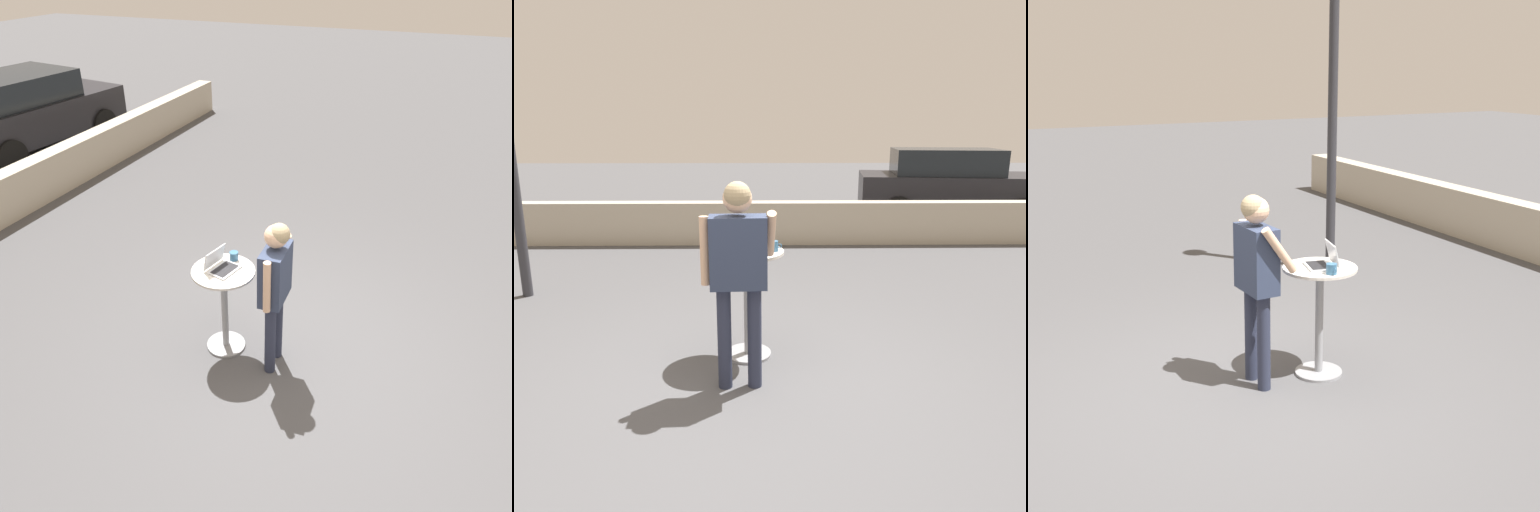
# 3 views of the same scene
# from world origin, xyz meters

# --- Properties ---
(ground_plane) EXTENTS (50.00, 50.00, 0.00)m
(ground_plane) POSITION_xyz_m (0.00, 0.00, 0.00)
(ground_plane) COLOR #4C4C4F
(cafe_table) EXTENTS (0.64, 0.64, 0.98)m
(cafe_table) POSITION_xyz_m (-0.06, 0.73, 0.64)
(cafe_table) COLOR gray
(cafe_table) RESTS_ON ground_plane
(laptop) EXTENTS (0.35, 0.32, 0.21)m
(laptop) POSITION_xyz_m (-0.05, 0.75, 1.03)
(laptop) COLOR silver
(laptop) RESTS_ON cafe_table
(coffee_mug) EXTENTS (0.12, 0.09, 0.09)m
(coffee_mug) POSITION_xyz_m (0.17, 0.71, 1.02)
(coffee_mug) COLOR #336084
(coffee_mug) RESTS_ON cafe_table
(standing_person) EXTENTS (0.57, 0.38, 1.64)m
(standing_person) POSITION_xyz_m (-0.11, 0.16, 1.04)
(standing_person) COLOR #282D42
(standing_person) RESTS_ON ground_plane
(street_lamp) EXTENTS (0.32, 0.32, 4.10)m
(street_lamp) POSITION_xyz_m (-2.81, 2.41, 2.66)
(street_lamp) COLOR #2D2D33
(street_lamp) RESTS_ON ground_plane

